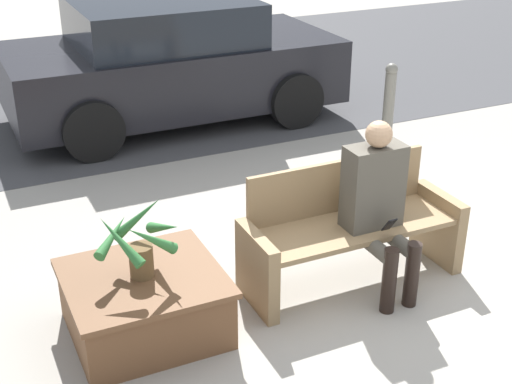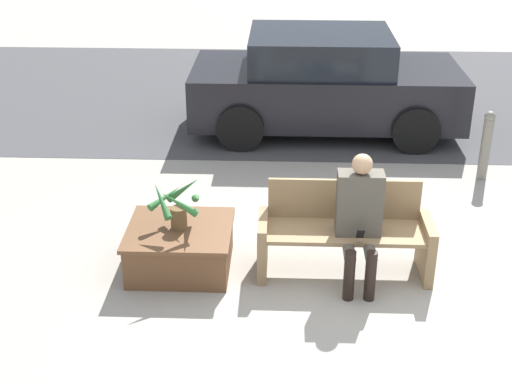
{
  "view_description": "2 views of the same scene",
  "coord_description": "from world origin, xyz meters",
  "px_view_note": "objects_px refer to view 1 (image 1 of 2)",
  "views": [
    {
      "loc": [
        -2.87,
        -3.56,
        2.94
      ],
      "look_at": [
        -0.98,
        0.5,
        0.81
      ],
      "focal_mm": 50.0,
      "sensor_mm": 36.0,
      "label": 1
    },
    {
      "loc": [
        -0.87,
        -5.69,
        3.72
      ],
      "look_at": [
        -1.12,
        0.41,
        0.82
      ],
      "focal_mm": 50.0,
      "sensor_mm": 36.0,
      "label": 2
    }
  ],
  "objects_px": {
    "bench": "(349,229)",
    "potted_plant": "(139,242)",
    "planter_box": "(145,301)",
    "bollard_post": "(389,101)",
    "parked_car": "(170,62)",
    "person_seated": "(378,200)"
  },
  "relations": [
    {
      "from": "bench",
      "to": "potted_plant",
      "type": "xyz_separation_m",
      "value": [
        -1.6,
        -0.01,
        0.28
      ]
    },
    {
      "from": "planter_box",
      "to": "bollard_post",
      "type": "distance_m",
      "value": 4.2
    },
    {
      "from": "planter_box",
      "to": "parked_car",
      "type": "height_order",
      "value": "parked_car"
    },
    {
      "from": "person_seated",
      "to": "bollard_post",
      "type": "distance_m",
      "value": 3.05
    },
    {
      "from": "bench",
      "to": "potted_plant",
      "type": "height_order",
      "value": "potted_plant"
    },
    {
      "from": "person_seated",
      "to": "parked_car",
      "type": "xyz_separation_m",
      "value": [
        -0.14,
        4.18,
        0.01
      ]
    },
    {
      "from": "bollard_post",
      "to": "bench",
      "type": "bearing_deg",
      "value": -130.11
    },
    {
      "from": "person_seated",
      "to": "planter_box",
      "type": "xyz_separation_m",
      "value": [
        -1.71,
        0.15,
        -0.47
      ]
    },
    {
      "from": "bench",
      "to": "person_seated",
      "type": "xyz_separation_m",
      "value": [
        0.11,
        -0.18,
        0.29
      ]
    },
    {
      "from": "person_seated",
      "to": "bollard_post",
      "type": "xyz_separation_m",
      "value": [
        1.8,
        2.45,
        -0.24
      ]
    },
    {
      "from": "planter_box",
      "to": "bollard_post",
      "type": "height_order",
      "value": "bollard_post"
    },
    {
      "from": "bench",
      "to": "person_seated",
      "type": "distance_m",
      "value": 0.36
    },
    {
      "from": "potted_plant",
      "to": "bollard_post",
      "type": "xyz_separation_m",
      "value": [
        3.52,
        2.28,
        -0.22
      ]
    },
    {
      "from": "potted_plant",
      "to": "bench",
      "type": "bearing_deg",
      "value": 0.41
    },
    {
      "from": "planter_box",
      "to": "potted_plant",
      "type": "height_order",
      "value": "potted_plant"
    },
    {
      "from": "parked_car",
      "to": "bollard_post",
      "type": "relative_size",
      "value": 4.31
    },
    {
      "from": "bench",
      "to": "person_seated",
      "type": "bearing_deg",
      "value": -57.22
    },
    {
      "from": "person_seated",
      "to": "parked_car",
      "type": "distance_m",
      "value": 4.18
    },
    {
      "from": "bench",
      "to": "planter_box",
      "type": "height_order",
      "value": "bench"
    },
    {
      "from": "person_seated",
      "to": "planter_box",
      "type": "relative_size",
      "value": 1.26
    },
    {
      "from": "planter_box",
      "to": "parked_car",
      "type": "bearing_deg",
      "value": 68.64
    },
    {
      "from": "bench",
      "to": "parked_car",
      "type": "distance_m",
      "value": 4.01
    }
  ]
}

